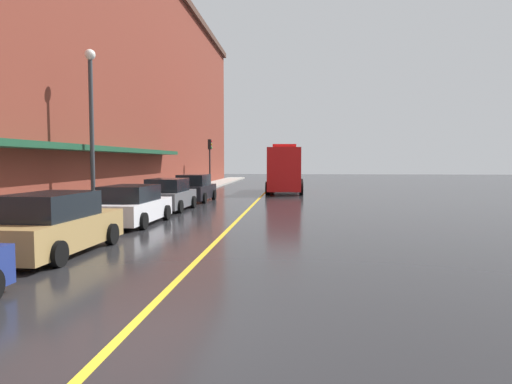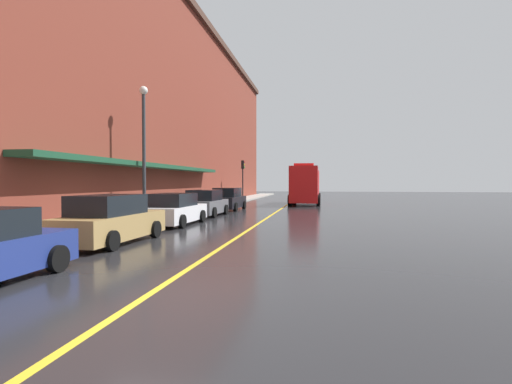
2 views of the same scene
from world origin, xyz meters
name	(u,v)px [view 2 (image 2 of 2)]	position (x,y,z in m)	size (l,w,h in m)	color
ground_plane	(282,208)	(0.00, 25.00, 0.00)	(112.00, 112.00, 0.00)	#232326
sidewalk_left	(209,206)	(-6.20, 25.00, 0.07)	(2.40, 70.00, 0.15)	#9E9B93
lane_center_stripe	(282,208)	(0.00, 25.00, 0.00)	(0.16, 70.00, 0.01)	gold
brick_building_left	(119,107)	(-13.74, 24.00, 8.46)	(13.85, 64.00, 16.91)	maroon
parked_car_1	(111,220)	(-4.01, 5.73, 0.79)	(2.12, 4.84, 1.68)	#A5844C
parked_car_2	(174,210)	(-4.04, 11.62, 0.74)	(2.21, 4.57, 1.56)	silver
parked_car_3	(205,204)	(-4.02, 16.84, 0.77)	(2.18, 4.17, 1.63)	#595B60
parked_car_4	(228,200)	(-3.86, 22.13, 0.79)	(2.17, 4.41, 1.68)	black
fire_truck	(305,186)	(1.62, 30.57, 1.79)	(2.82, 8.10, 3.75)	red
parking_meter_0	(194,198)	(-5.35, 18.51, 1.06)	(0.14, 0.18, 1.33)	#4C4C51
parking_meter_1	(152,203)	(-5.35, 11.98, 1.06)	(0.14, 0.18, 1.33)	#4C4C51
street_lamp_left	(144,138)	(-5.95, 12.34, 4.40)	(0.44, 0.44, 6.94)	#33383D
traffic_light_near	(243,172)	(-5.29, 34.71, 3.16)	(0.38, 0.36, 4.30)	#232326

